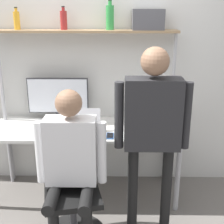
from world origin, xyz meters
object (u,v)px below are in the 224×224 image
Objects in this scene: monitor at (58,97)px; person_seated at (70,157)px; cell_phone at (110,136)px; office_chair at (73,209)px; bottle_green at (110,17)px; laptop at (86,127)px; storage_box at (148,19)px; person_standing at (152,120)px; bottle_amber at (17,20)px; bottle_red at (64,20)px.

monitor is 1.03m from person_seated.
monitor is at bearing 141.36° from cell_phone.
bottle_green is (0.31, 0.92, 1.58)m from office_chair.
laptop is 1.23m from storage_box.
monitor is 0.39× the size of person_standing.
person_seated is at bearing -121.27° from cell_phone.
laptop is 0.31× the size of office_chair.
cell_phone is at bearing -89.01° from bottle_green.
office_chair is at bearing 100.91° from person_seated.
storage_box reaches higher than person_seated.
person_standing is (0.93, -0.82, 0.04)m from monitor.
person_seated is (-0.07, -0.59, -0.03)m from laptop.
office_chair is at bearing -108.66° from bottle_green.
person_standing is at bearing -45.84° from cell_phone.
person_seated is 1.47m from bottle_green.
person_standing is 5.38× the size of storage_box.
bottle_green reaches higher than cell_phone.
storage_box reaches higher than laptop.
office_chair is (0.25, -0.92, -0.75)m from monitor.
monitor is 2.24× the size of bottle_green.
cell_phone is at bearing 55.50° from office_chair.
bottle_amber is at bearing 124.10° from office_chair.
person_standing is (0.36, -0.37, 0.30)m from cell_phone.
person_standing reaches higher than person_seated.
monitor is 4.37× the size of cell_phone.
person_seated is at bearing -107.34° from bottle_green.
person_seated is 1.55m from bottle_amber.
person_standing is 1.39m from bottle_red.
bottle_green is at bearing 180.00° from storage_box.
bottle_red is at bearing 180.00° from storage_box.
storage_box reaches higher than person_standing.
monitor is at bearing 138.39° from person_standing.
storage_box reaches higher than monitor.
person_standing reaches higher than laptop.
person_standing is (0.60, -0.45, 0.24)m from laptop.
bottle_red is at bearing 135.12° from person_standing.
storage_box is at bearing 0.00° from bottle_green.
bottle_red is 0.47m from bottle_amber.
cell_phone is at bearing -18.81° from laptop.
cell_phone is 0.16× the size of office_chair.
storage_box is (0.01, 0.82, 0.77)m from person_standing.
monitor is at bearing 179.94° from storage_box.
storage_box is at bearing 54.90° from person_seated.
person_seated is 1.42m from bottle_red.
bottle_green is at bearing 0.00° from bottle_amber.
person_standing is at bearing -36.92° from laptop.
bottle_amber reaches higher than office_chair.
monitor is 0.78m from cell_phone.
office_chair is 0.52m from person_seated.
person_seated is (-0.31, -0.51, 0.02)m from cell_phone.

